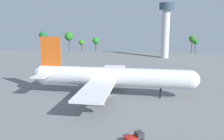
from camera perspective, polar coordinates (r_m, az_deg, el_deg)
The scene contains 7 objects.
ground_plane at distance 91.37m, azimuth 0.00°, elevation -5.85°, with size 242.64×242.64×0.00m, color slate.
cargo_airplane at distance 89.55m, azimuth -0.04°, elevation -1.67°, with size 60.66×52.76×21.13m.
fuel_truck at distance 121.14m, azimuth 17.47°, elevation -1.44°, with size 5.71×3.57×2.23m.
pushback_tractor at distance 58.84m, azimuth 5.39°, elevation -15.13°, with size 4.64×3.99×2.16m.
safety_cone_nose at distance 93.72m, azimuth 17.08°, elevation -5.69°, with size 0.53×0.53×0.76m, color orange.
control_tower at distance 180.35m, azimuth 12.29°, elevation 10.14°, with size 10.17×10.17×38.42m.
tree_line_backdrop at distance 215.57m, azimuth -6.16°, elevation 7.35°, with size 135.08×7.48×16.82m.
Camera 1 is at (14.15, -85.94, 27.62)m, focal length 39.76 mm.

